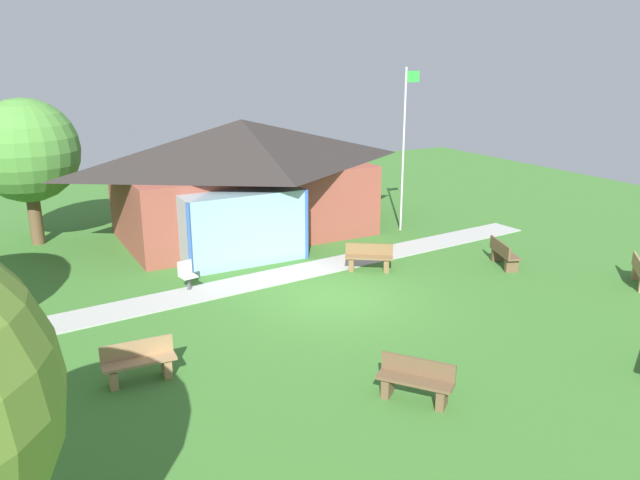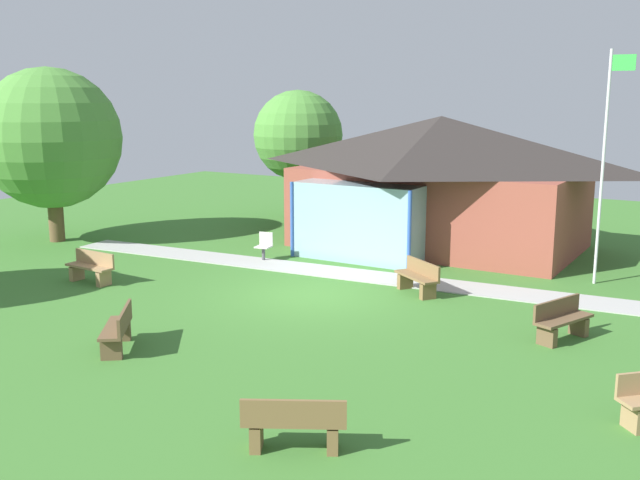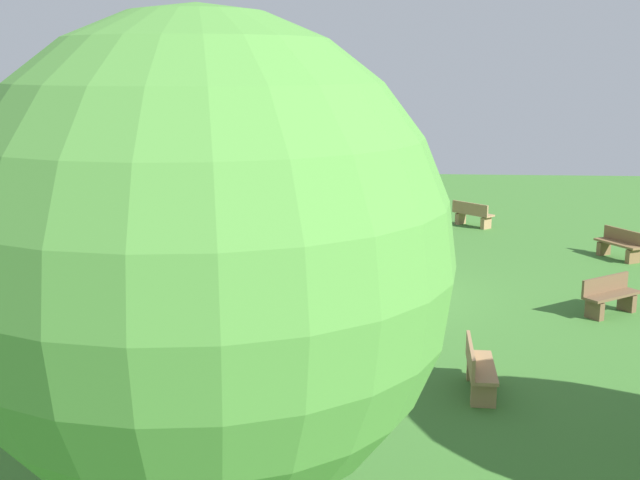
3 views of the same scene
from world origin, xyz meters
TOP-DOWN VIEW (x-y plane):
  - ground_plane at (0.00, 0.00)m, footprint 44.00×44.00m
  - pavilion at (0.27, 7.21)m, footprint 9.85×7.05m
  - footpath at (0.00, 2.37)m, footprint 19.75×2.84m
  - flagpole at (5.87, 4.90)m, footprint 0.64×0.08m
  - bench_mid_left at (-5.86, -2.03)m, footprint 1.52×0.51m
  - bench_front_right at (4.05, -7.19)m, footprint 1.53×1.11m
  - bench_mid_right at (6.16, -0.27)m, footprint 0.96×1.56m
  - bench_rear_near_path at (2.16, 1.51)m, footprint 1.48×1.22m
  - bench_front_center at (-1.28, -5.44)m, footprint 1.25×1.46m
  - patio_chair_west at (-3.40, 2.58)m, footprint 0.51×0.51m
  - tree_west_hedge at (-11.31, 1.33)m, footprint 4.74×4.74m
  - tree_behind_pavilion_left at (-6.74, 9.72)m, footprint 3.60×3.60m

SIDE VIEW (x-z plane):
  - ground_plane at x=0.00m, z-range 0.00..0.00m
  - footpath at x=0.00m, z-range 0.00..0.03m
  - bench_mid_left at x=-5.86m, z-range -0.02..0.82m
  - bench_front_right at x=4.05m, z-range -0.02..0.82m
  - bench_mid_right at x=6.16m, z-range -0.02..0.82m
  - bench_rear_near_path at x=2.16m, z-range -0.02..0.82m
  - bench_front_center at x=-1.28m, z-range -0.02..0.82m
  - patio_chair_west at x=-3.40m, z-range -0.01..0.85m
  - pavilion at x=0.27m, z-range 0.09..4.41m
  - tree_behind_pavilion_left at x=-6.74m, z-range 0.77..5.95m
  - flagpole at x=5.87m, z-range 0.30..6.45m
  - tree_west_hedge at x=-11.31m, z-range 0.58..6.50m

